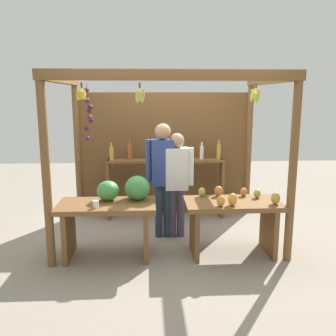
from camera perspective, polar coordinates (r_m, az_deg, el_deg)
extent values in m
plane|color=gray|center=(5.51, -0.11, -10.27)|extent=(12.00, 12.00, 0.00)
cylinder|color=brown|center=(4.40, -18.61, -0.68)|extent=(0.10, 0.10, 2.31)
cylinder|color=brown|center=(4.58, 19.00, -0.25)|extent=(0.10, 0.10, 2.31)
cylinder|color=brown|center=(6.25, -14.03, 2.95)|extent=(0.10, 0.10, 2.31)
cylinder|color=brown|center=(6.38, 12.54, 3.17)|extent=(0.10, 0.10, 2.31)
cube|color=brown|center=(4.17, 0.62, 14.41)|extent=(3.00, 0.12, 0.12)
cube|color=brown|center=(5.25, -16.58, 13.29)|extent=(0.12, 2.02, 0.12)
cube|color=brown|center=(5.40, 15.85, 13.26)|extent=(0.12, 2.02, 0.12)
cube|color=brown|center=(6.18, -0.62, 2.11)|extent=(2.90, 0.04, 2.08)
cylinder|color=brown|center=(4.54, 13.66, 12.45)|extent=(0.02, 0.02, 0.06)
ellipsoid|color=#D1CC4C|center=(4.55, 14.00, 11.18)|extent=(0.04, 0.08, 0.14)
ellipsoid|color=#D1CC4C|center=(4.58, 13.71, 10.75)|extent=(0.08, 0.06, 0.14)
ellipsoid|color=#D1CC4C|center=(4.57, 13.32, 11.20)|extent=(0.07, 0.05, 0.14)
ellipsoid|color=#D1CC4C|center=(4.54, 13.02, 10.87)|extent=(0.06, 0.08, 0.14)
ellipsoid|color=#D1CC4C|center=(4.51, 13.21, 11.18)|extent=(0.05, 0.08, 0.14)
ellipsoid|color=#D1CC4C|center=(4.51, 13.57, 10.71)|extent=(0.08, 0.05, 0.14)
ellipsoid|color=#D1CC4C|center=(4.52, 13.91, 11.09)|extent=(0.05, 0.05, 0.14)
cylinder|color=brown|center=(4.31, -13.41, 12.54)|extent=(0.02, 0.02, 0.06)
ellipsoid|color=yellow|center=(4.30, -12.97, 11.25)|extent=(0.04, 0.06, 0.12)
ellipsoid|color=yellow|center=(4.32, -13.06, 11.11)|extent=(0.06, 0.06, 0.12)
ellipsoid|color=yellow|center=(4.33, -13.40, 11.11)|extent=(0.06, 0.04, 0.12)
ellipsoid|color=yellow|center=(4.32, -13.61, 11.09)|extent=(0.06, 0.07, 0.12)
ellipsoid|color=yellow|center=(4.30, -13.92, 10.98)|extent=(0.05, 0.06, 0.12)
ellipsoid|color=yellow|center=(4.29, -13.48, 11.23)|extent=(0.07, 0.05, 0.12)
ellipsoid|color=yellow|center=(4.27, -13.07, 11.08)|extent=(0.07, 0.06, 0.12)
cylinder|color=brown|center=(4.28, -4.47, 12.82)|extent=(0.02, 0.02, 0.06)
ellipsoid|color=#D1CC4C|center=(4.28, -3.92, 11.49)|extent=(0.04, 0.06, 0.14)
ellipsoid|color=#D1CC4C|center=(4.30, -4.28, 11.35)|extent=(0.08, 0.07, 0.15)
ellipsoid|color=#D1CC4C|center=(4.32, -4.64, 10.97)|extent=(0.07, 0.05, 0.15)
ellipsoid|color=#D1CC4C|center=(4.30, -4.87, 11.19)|extent=(0.05, 0.06, 0.15)
ellipsoid|color=#D1CC4C|center=(4.27, -4.84, 11.32)|extent=(0.06, 0.09, 0.15)
ellipsoid|color=#D1CC4C|center=(4.26, -4.56, 11.28)|extent=(0.07, 0.05, 0.15)
ellipsoid|color=#D1CC4C|center=(4.26, -4.25, 11.05)|extent=(0.07, 0.06, 0.15)
cylinder|color=#4C422D|center=(4.59, -12.46, 9.42)|extent=(0.01, 0.01, 0.55)
sphere|color=#47142D|center=(4.58, -12.69, 11.85)|extent=(0.06, 0.06, 0.06)
sphere|color=#47142D|center=(4.61, -12.85, 11.15)|extent=(0.07, 0.07, 0.07)
sphere|color=#511938|center=(4.58, -12.64, 10.29)|extent=(0.07, 0.07, 0.07)
sphere|color=#47142D|center=(4.58, -12.10, 9.34)|extent=(0.06, 0.06, 0.06)
sphere|color=#47142D|center=(4.58, -12.31, 8.78)|extent=(0.06, 0.06, 0.06)
sphere|color=#511938|center=(4.62, -12.14, 7.61)|extent=(0.06, 0.06, 0.06)
sphere|color=#601E42|center=(4.58, -12.22, 7.74)|extent=(0.07, 0.07, 0.07)
sphere|color=#47142D|center=(4.60, -12.03, 7.35)|extent=(0.06, 0.06, 0.06)
sphere|color=#47142D|center=(4.58, -12.68, 6.08)|extent=(0.06, 0.06, 0.06)
sphere|color=#511938|center=(4.64, -12.54, 4.55)|extent=(0.06, 0.06, 0.06)
cube|color=brown|center=(4.62, -9.59, -5.84)|extent=(1.22, 0.64, 0.06)
cube|color=brown|center=(4.82, -15.31, -9.81)|extent=(0.06, 0.58, 0.64)
cube|color=brown|center=(4.71, -3.46, -9.90)|extent=(0.06, 0.58, 0.64)
ellipsoid|color=#429347|center=(4.68, -4.84, -3.13)|extent=(0.40, 0.40, 0.31)
ellipsoid|color=#429347|center=(4.71, -9.40, -3.52)|extent=(0.36, 0.36, 0.26)
cylinder|color=white|center=(4.44, -11.28, -5.59)|extent=(0.07, 0.07, 0.09)
cube|color=brown|center=(4.72, 10.13, -5.50)|extent=(1.22, 0.64, 0.06)
cube|color=brown|center=(4.75, 4.17, -9.74)|extent=(0.06, 0.58, 0.64)
cube|color=brown|center=(4.96, 15.55, -9.19)|extent=(0.06, 0.58, 0.64)
ellipsoid|color=gold|center=(4.45, 8.28, -5.11)|extent=(0.14, 0.14, 0.14)
ellipsoid|color=#B79E47|center=(4.68, 16.53, -4.57)|extent=(0.16, 0.16, 0.15)
ellipsoid|color=gold|center=(4.50, 10.10, -4.88)|extent=(0.12, 0.12, 0.16)
ellipsoid|color=#A8B24C|center=(4.86, 5.34, -3.75)|extent=(0.13, 0.13, 0.12)
ellipsoid|color=#CC7038|center=(4.96, 11.79, -3.70)|extent=(0.12, 0.12, 0.12)
ellipsoid|color=#CC7038|center=(4.89, 7.93, -3.61)|extent=(0.13, 0.13, 0.14)
ellipsoid|color=#B79E47|center=(4.91, 13.82, -3.94)|extent=(0.09, 0.09, 0.12)
cube|color=brown|center=(6.07, -9.32, -3.42)|extent=(0.05, 0.20, 1.00)
cube|color=brown|center=(6.16, 8.43, -3.17)|extent=(0.05, 0.20, 1.00)
cube|color=brown|center=(5.94, -0.38, 1.16)|extent=(1.89, 0.22, 0.04)
cylinder|color=gold|center=(5.94, -8.85, 2.30)|extent=(0.07, 0.07, 0.22)
cylinder|color=gold|center=(5.92, -8.89, 3.64)|extent=(0.03, 0.03, 0.06)
cylinder|color=#994C1E|center=(5.91, -6.02, 2.59)|extent=(0.07, 0.07, 0.27)
cylinder|color=#994C1E|center=(5.89, -6.05, 4.20)|extent=(0.03, 0.03, 0.06)
cylinder|color=silver|center=(5.91, -3.16, 2.49)|extent=(0.06, 0.06, 0.24)
cylinder|color=silver|center=(5.88, -3.17, 3.95)|extent=(0.03, 0.03, 0.06)
cylinder|color=silver|center=(5.91, -0.43, 2.54)|extent=(0.08, 0.08, 0.25)
cylinder|color=silver|center=(5.89, -0.43, 4.03)|extent=(0.03, 0.03, 0.06)
cylinder|color=#338C4C|center=(5.93, 2.43, 2.47)|extent=(0.07, 0.07, 0.23)
cylinder|color=#338C4C|center=(5.91, 2.44, 3.86)|extent=(0.03, 0.03, 0.06)
cylinder|color=silver|center=(5.97, 5.31, 2.44)|extent=(0.06, 0.06, 0.22)
cylinder|color=silver|center=(5.95, 5.33, 3.78)|extent=(0.03, 0.03, 0.06)
cylinder|color=gold|center=(6.02, 7.95, 2.58)|extent=(0.07, 0.07, 0.25)
cylinder|color=gold|center=(6.00, 7.99, 4.03)|extent=(0.03, 0.03, 0.06)
cylinder|color=#283B51|center=(5.28, -1.44, -6.77)|extent=(0.11, 0.11, 0.77)
cylinder|color=#283B51|center=(5.28, -0.14, -6.75)|extent=(0.11, 0.11, 0.77)
cube|color=#2D428C|center=(5.11, -0.81, 0.86)|extent=(0.32, 0.19, 0.65)
cylinder|color=#2D428C|center=(5.10, -3.06, 1.20)|extent=(0.08, 0.08, 0.59)
cylinder|color=#2D428C|center=(5.11, 1.43, 1.24)|extent=(0.08, 0.08, 0.59)
sphere|color=tan|center=(5.05, -0.82, 5.75)|extent=(0.22, 0.22, 0.22)
cylinder|color=#49415C|center=(5.29, 0.69, -7.08)|extent=(0.11, 0.11, 0.71)
cylinder|color=#49415C|center=(5.30, 2.00, -7.05)|extent=(0.11, 0.11, 0.71)
cube|color=white|center=(5.13, 1.38, -0.11)|extent=(0.32, 0.19, 0.60)
cylinder|color=white|center=(5.11, -0.86, 0.19)|extent=(0.08, 0.08, 0.54)
cylinder|color=white|center=(5.14, 3.60, 0.24)|extent=(0.08, 0.08, 0.54)
sphere|color=tan|center=(5.07, 1.40, 4.35)|extent=(0.20, 0.20, 0.20)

